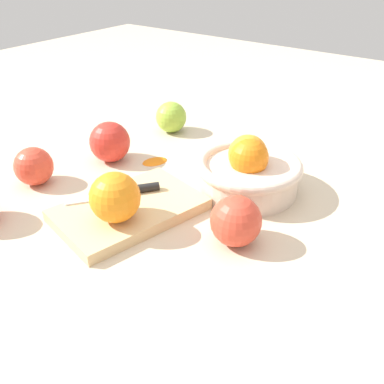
{
  "coord_description": "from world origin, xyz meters",
  "views": [
    {
      "loc": [
        0.47,
        0.45,
        0.39
      ],
      "look_at": [
        0.0,
        0.1,
        0.04
      ],
      "focal_mm": 40.09,
      "sensor_mm": 36.0,
      "label": 1
    }
  ],
  "objects": [
    {
      "name": "bowl",
      "position": [
        -0.11,
        0.13,
        0.04
      ],
      "size": [
        0.18,
        0.18,
        0.1
      ],
      "color": "beige",
      "rests_on": "ground_plane"
    },
    {
      "name": "apple_front_left_2",
      "position": [
        -0.24,
        -0.14,
        0.03
      ],
      "size": [
        0.07,
        0.07,
        0.07
      ],
      "primitive_type": "sphere",
      "color": "#8EB738",
      "rests_on": "ground_plane"
    },
    {
      "name": "apple_front_left",
      "position": [
        -0.05,
        -0.15,
        0.04
      ],
      "size": [
        0.08,
        0.08,
        0.08
      ],
      "primitive_type": "sphere",
      "color": "red",
      "rests_on": "ground_plane"
    },
    {
      "name": "apple_back_center",
      "position": [
        0.03,
        0.2,
        0.04
      ],
      "size": [
        0.08,
        0.08,
        0.08
      ],
      "primitive_type": "sphere",
      "color": "#D6422D",
      "rests_on": "ground_plane"
    },
    {
      "name": "apple_front_right",
      "position": [
        0.09,
        -0.19,
        0.03
      ],
      "size": [
        0.07,
        0.07,
        0.07
      ],
      "primitive_type": "sphere",
      "color": "#D6422D",
      "rests_on": "ground_plane"
    },
    {
      "name": "citrus_peel",
      "position": [
        -0.1,
        -0.07,
        0.0
      ],
      "size": [
        0.06,
        0.05,
        0.01
      ],
      "primitive_type": "ellipsoid",
      "rotation": [
        0.0,
        0.0,
        2.75
      ],
      "color": "orange",
      "rests_on": "ground_plane"
    },
    {
      "name": "cutting_board",
      "position": [
        0.07,
        0.02,
        0.01
      ],
      "size": [
        0.26,
        0.19,
        0.02
      ],
      "primitive_type": "cube",
      "rotation": [
        0.0,
        0.0,
        -0.23
      ],
      "color": "#DBB77F",
      "rests_on": "ground_plane"
    },
    {
      "name": "ground_plane",
      "position": [
        0.0,
        0.0,
        0.0
      ],
      "size": [
        2.4,
        2.4,
        0.0
      ],
      "primitive_type": "plane",
      "color": "beige"
    },
    {
      "name": "orange_on_board",
      "position": [
        0.11,
        0.03,
        0.06
      ],
      "size": [
        0.08,
        0.08,
        0.08
      ],
      "primitive_type": "sphere",
      "color": "orange",
      "rests_on": "cutting_board"
    },
    {
      "name": "knife",
      "position": [
        0.05,
        -0.01,
        0.02
      ],
      "size": [
        0.13,
        0.11,
        0.01
      ],
      "color": "silver",
      "rests_on": "cutting_board"
    }
  ]
}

